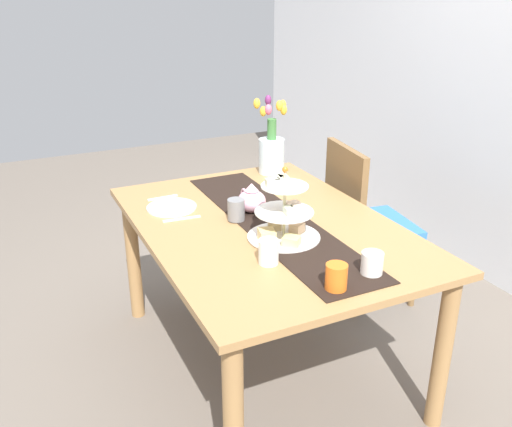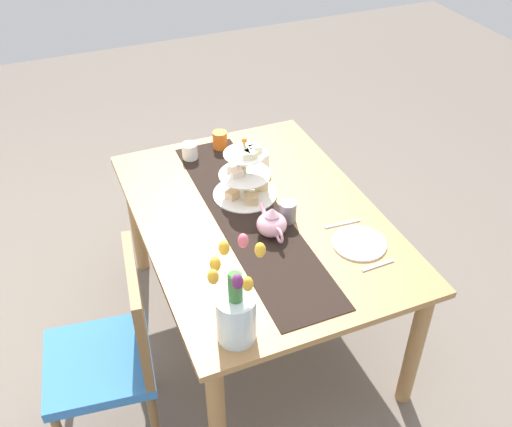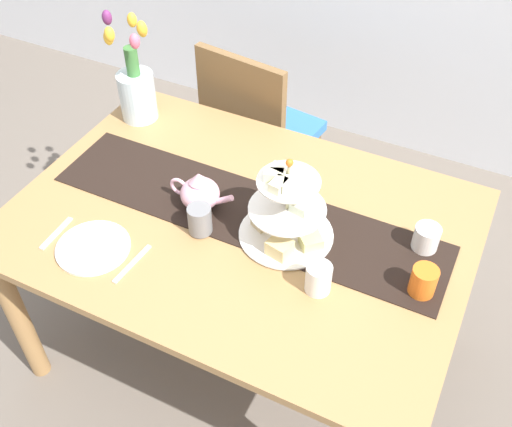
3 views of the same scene
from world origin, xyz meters
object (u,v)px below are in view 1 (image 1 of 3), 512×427
Objects in this scene: chair_left at (362,217)px; knife_left at (182,219)px; teapot at (252,200)px; dinner_plate_left at (172,207)px; tulip_vase at (272,149)px; tiered_cake_stand at (283,217)px; mug_grey at (236,210)px; cream_jug at (372,263)px; mug_white_text at (269,252)px; dining_table at (266,244)px; mug_orange at (336,277)px; fork_left at (163,198)px.

chair_left reaches higher than knife_left.
dinner_plate_left is (-0.20, -0.32, -0.05)m from teapot.
tulip_vase is 0.79m from knife_left.
tiered_cake_stand is 0.27m from mug_grey.
tiered_cake_stand reaches higher than cream_jug.
dinner_plate_left is at bearing -67.64° from tulip_vase.
mug_white_text reaches higher than cream_jug.
mug_grey reaches higher than dinner_plate_left.
mug_grey is at bearing -159.27° from tiered_cake_stand.
mug_white_text is (0.33, -0.16, 0.15)m from dining_table.
tiered_cake_stand is at bearing -57.83° from chair_left.
knife_left is at bearing -160.85° from mug_orange.
knife_left is (-0.20, -0.32, 0.10)m from dining_table.
teapot is at bearing 178.85° from tiered_cake_stand.
mug_orange is (1.10, 0.28, 0.04)m from fork_left.
dinner_plate_left is 1.53× the size of fork_left.
mug_grey reaches higher than mug_white_text.
mug_orange is at bearing -40.55° from chair_left.
tiered_cake_stand is at bearing 176.28° from mug_orange.
knife_left is (-0.37, -0.31, -0.09)m from tiered_cake_stand.
mug_white_text is at bearing -128.35° from cream_jug.
mug_white_text is at bearing -54.58° from chair_left.
fork_left is 0.46m from mug_grey.
knife_left is 1.79× the size of mug_grey.
mug_grey is at bearing 61.66° from knife_left.
teapot is at bearing 120.13° from mug_grey.
teapot is 0.59m from tulip_vase.
dining_table is 0.60m from cream_jug.
mug_grey is at bearing -39.90° from tulip_vase.
tiered_cake_stand is 0.31m from teapot.
tulip_vase reaches higher than mug_orange.
tulip_vase is at bearing 100.80° from fork_left.
tulip_vase reaches higher than chair_left.
mug_grey is (0.26, 0.21, 0.05)m from dinner_plate_left.
mug_white_text is (-0.23, -0.30, 0.01)m from cream_jug.
chair_left is 10.71× the size of cream_jug.
cream_jug is (0.57, 0.14, 0.14)m from dining_table.
chair_left is 0.81m from teapot.
teapot is at bearing 180.00° from dining_table.
dining_table is 0.74m from tulip_vase.
mug_white_text is (0.42, -0.05, -0.00)m from mug_grey.
dinner_plate_left is 0.34m from mug_grey.
chair_left is 0.92m from mug_grey.
tulip_vase is (-0.62, 0.34, 0.23)m from dining_table.
mug_grey is at bearing -75.45° from chair_left.
tiered_cake_stand reaches higher than mug_grey.
mug_orange is (0.69, 0.07, -0.00)m from mug_grey.
teapot is at bearing -35.92° from tulip_vase.
tiered_cake_stand is at bearing 40.02° from knife_left.
chair_left is at bearing 112.43° from dining_table.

